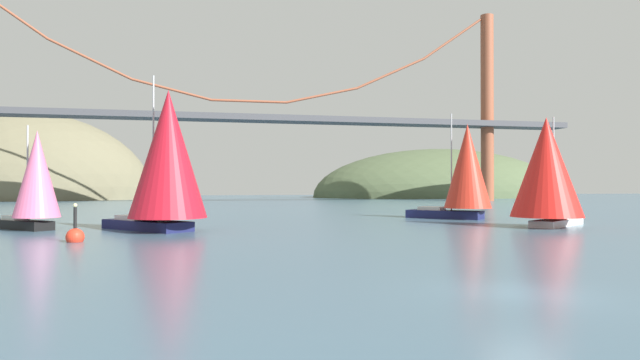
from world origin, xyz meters
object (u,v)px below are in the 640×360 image
Objects in this scene: sailboat_pink_spinnaker at (36,179)px; sailboat_red_spinnaker at (547,169)px; sailboat_crimson_sail at (167,158)px; channel_buoy at (75,236)px; sailboat_scarlet_sail at (465,170)px.

sailboat_red_spinnaker reaches higher than sailboat_pink_spinnaker.
sailboat_crimson_sail is 9.96m from channel_buoy.
sailboat_scarlet_sail is (39.44, 5.78, 1.06)m from sailboat_pink_spinnaker.
sailboat_scarlet_sail reaches higher than sailboat_red_spinnaker.
sailboat_scarlet_sail is 11.88m from sailboat_red_spinnaker.
sailboat_red_spinnaker reaches higher than channel_buoy.
sailboat_crimson_sail is at bearing 52.81° from channel_buoy.
sailboat_scarlet_sail is at bearing 96.14° from sailboat_red_spinnaker.
sailboat_pink_spinnaker is 0.84× the size of sailboat_red_spinnaker.
channel_buoy is at bearing -64.21° from sailboat_pink_spinnaker.
channel_buoy is at bearing -173.40° from sailboat_red_spinnaker.
channel_buoy is (-35.80, -4.14, -4.49)m from sailboat_red_spinnaker.
sailboat_crimson_sail is at bearing 175.13° from sailboat_red_spinnaker.
sailboat_pink_spinnaker is at bearing -171.66° from sailboat_scarlet_sail.
sailboat_pink_spinnaker is 41.16m from sailboat_red_spinnaker.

